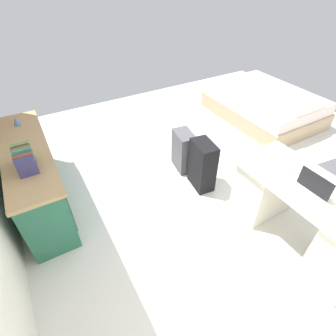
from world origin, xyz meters
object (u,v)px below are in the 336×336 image
object	(u,v)px
laptop	(317,186)
computer_mouse	(295,171)
bed	(264,105)
suitcase_black	(202,165)
desk	(302,214)
credenza	(36,177)
suitcase_spare_grey	(184,151)
figurine_small	(16,121)

from	to	relation	value
laptop	computer_mouse	world-z (taller)	laptop
bed	suitcase_black	bearing A→B (deg)	115.14
desk	credenza	xyz separation A→B (m)	(1.89, 2.22, 0.01)
suitcase_spare_grey	laptop	size ratio (longest dim) A/B	1.79
suitcase_spare_grey	desk	bearing A→B (deg)	-158.63
laptop	credenza	bearing A→B (deg)	49.16
suitcase_black	suitcase_spare_grey	size ratio (longest dim) A/B	1.17
bed	figurine_small	bearing A→B (deg)	85.23
desk	computer_mouse	world-z (taller)	computer_mouse
desk	suitcase_black	xyz separation A→B (m)	(1.18, 0.37, -0.06)
computer_mouse	suitcase_black	bearing A→B (deg)	21.89
computer_mouse	suitcase_spare_grey	bearing A→B (deg)	15.17
credenza	suitcase_spare_grey	size ratio (longest dim) A/B	3.20
bed	suitcase_black	size ratio (longest dim) A/B	2.91
laptop	bed	bearing A→B (deg)	-38.33
desk	laptop	world-z (taller)	laptop
suitcase_spare_grey	laptop	distance (m)	1.74
desk	credenza	distance (m)	2.92
desk	suitcase_black	distance (m)	1.24
credenza	figurine_small	bearing A→B (deg)	0.15
figurine_small	suitcase_spare_grey	bearing A→B (deg)	-115.06
desk	figurine_small	bearing A→B (deg)	41.88
credenza	figurine_small	xyz separation A→B (m)	(0.59, 0.00, 0.45)
suitcase_black	suitcase_spare_grey	world-z (taller)	suitcase_black
suitcase_spare_grey	figurine_small	bearing A→B (deg)	73.33
suitcase_black	computer_mouse	distance (m)	1.10
computer_mouse	figurine_small	bearing A→B (deg)	44.16
bed	computer_mouse	size ratio (longest dim) A/B	19.10
bed	suitcase_spare_grey	size ratio (longest dim) A/B	3.39
credenza	laptop	distance (m)	2.95
credenza	bed	world-z (taller)	credenza
bed	suitcase_spare_grey	distance (m)	2.14
credenza	suitcase_spare_grey	world-z (taller)	credenza
desk	laptop	size ratio (longest dim) A/B	4.62
suitcase_spare_grey	suitcase_black	bearing A→B (deg)	-171.29
bed	figurine_small	distance (m)	3.98
suitcase_black	figurine_small	world-z (taller)	figurine_small
suitcase_spare_grey	computer_mouse	bearing A→B (deg)	-155.44
desk	bed	world-z (taller)	desk
credenza	laptop	xyz separation A→B (m)	(-1.91, -2.21, 0.39)
bed	suitcase_spare_grey	bearing A→B (deg)	104.53
suitcase_spare_grey	figurine_small	world-z (taller)	figurine_small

